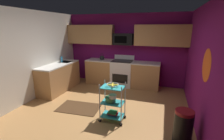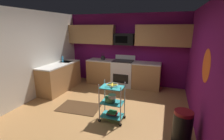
{
  "view_description": "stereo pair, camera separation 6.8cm",
  "coord_description": "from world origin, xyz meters",
  "px_view_note": "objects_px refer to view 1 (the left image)",
  "views": [
    {
      "loc": [
        1.48,
        -3.49,
        2.11
      ],
      "look_at": [
        0.21,
        0.32,
        1.05
      ],
      "focal_mm": 25.94,
      "sensor_mm": 36.0,
      "label": 1
    },
    {
      "loc": [
        1.55,
        -3.47,
        2.11
      ],
      "look_at": [
        0.21,
        0.32,
        1.05
      ],
      "focal_mm": 25.94,
      "sensor_mm": 36.0,
      "label": 2
    }
  ],
  "objects_px": {
    "microwave": "(124,39)",
    "rolling_cart": "(113,102)",
    "kettle": "(102,58)",
    "mixing_bowl_large": "(111,99)",
    "oven_range": "(122,73)",
    "book_stack": "(113,113)",
    "trash_can": "(183,127)",
    "fruit_bowl": "(113,85)",
    "dish_soap_bottle": "(62,60)",
    "mixing_bowl_small": "(113,96)"
  },
  "relations": [
    {
      "from": "oven_range",
      "to": "trash_can",
      "type": "bearing_deg",
      "value": -55.13
    },
    {
      "from": "oven_range",
      "to": "book_stack",
      "type": "height_order",
      "value": "oven_range"
    },
    {
      "from": "fruit_bowl",
      "to": "mixing_bowl_large",
      "type": "relative_size",
      "value": 1.08
    },
    {
      "from": "mixing_bowl_small",
      "to": "trash_can",
      "type": "xyz_separation_m",
      "value": [
        1.46,
        -0.29,
        -0.29
      ]
    },
    {
      "from": "book_stack",
      "to": "trash_can",
      "type": "relative_size",
      "value": 0.38
    },
    {
      "from": "fruit_bowl",
      "to": "mixing_bowl_small",
      "type": "relative_size",
      "value": 1.49
    },
    {
      "from": "oven_range",
      "to": "mixing_bowl_small",
      "type": "distance_m",
      "value": 2.45
    },
    {
      "from": "rolling_cart",
      "to": "kettle",
      "type": "relative_size",
      "value": 3.47
    },
    {
      "from": "kettle",
      "to": "dish_soap_bottle",
      "type": "bearing_deg",
      "value": -143.36
    },
    {
      "from": "fruit_bowl",
      "to": "book_stack",
      "type": "bearing_deg",
      "value": -26.57
    },
    {
      "from": "microwave",
      "to": "mixing_bowl_large",
      "type": "distance_m",
      "value": 2.78
    },
    {
      "from": "mixing_bowl_small",
      "to": "kettle",
      "type": "xyz_separation_m",
      "value": [
        -1.21,
        2.41,
        0.38
      ]
    },
    {
      "from": "book_stack",
      "to": "microwave",
      "type": "bearing_deg",
      "value": 99.33
    },
    {
      "from": "oven_range",
      "to": "mixing_bowl_small",
      "type": "relative_size",
      "value": 6.04
    },
    {
      "from": "fruit_bowl",
      "to": "dish_soap_bottle",
      "type": "distance_m",
      "value": 2.82
    },
    {
      "from": "oven_range",
      "to": "mixing_bowl_large",
      "type": "xyz_separation_m",
      "value": [
        0.36,
        -2.39,
        0.04
      ]
    },
    {
      "from": "oven_range",
      "to": "book_stack",
      "type": "distance_m",
      "value": 2.44
    },
    {
      "from": "book_stack",
      "to": "dish_soap_bottle",
      "type": "height_order",
      "value": "dish_soap_bottle"
    },
    {
      "from": "oven_range",
      "to": "rolling_cart",
      "type": "relative_size",
      "value": 1.2
    },
    {
      "from": "rolling_cart",
      "to": "trash_can",
      "type": "height_order",
      "value": "rolling_cart"
    },
    {
      "from": "rolling_cart",
      "to": "oven_range",
      "type": "bearing_deg",
      "value": 99.72
    },
    {
      "from": "fruit_bowl",
      "to": "trash_can",
      "type": "xyz_separation_m",
      "value": [
        1.47,
        -0.31,
        -0.55
      ]
    },
    {
      "from": "fruit_bowl",
      "to": "trash_can",
      "type": "relative_size",
      "value": 0.41
    },
    {
      "from": "oven_range",
      "to": "book_stack",
      "type": "bearing_deg",
      "value": -80.28
    },
    {
      "from": "mixing_bowl_large",
      "to": "microwave",
      "type": "bearing_deg",
      "value": 98.21
    },
    {
      "from": "fruit_bowl",
      "to": "book_stack",
      "type": "distance_m",
      "value": 0.7
    },
    {
      "from": "mixing_bowl_large",
      "to": "kettle",
      "type": "distance_m",
      "value": 2.69
    },
    {
      "from": "oven_range",
      "to": "rolling_cart",
      "type": "height_order",
      "value": "oven_range"
    },
    {
      "from": "rolling_cart",
      "to": "fruit_bowl",
      "type": "bearing_deg",
      "value": 135.0
    },
    {
      "from": "dish_soap_bottle",
      "to": "book_stack",
      "type": "bearing_deg",
      "value": -32.46
    },
    {
      "from": "trash_can",
      "to": "fruit_bowl",
      "type": "bearing_deg",
      "value": 167.96
    },
    {
      "from": "mixing_bowl_small",
      "to": "mixing_bowl_large",
      "type": "bearing_deg",
      "value": 154.39
    },
    {
      "from": "dish_soap_bottle",
      "to": "mixing_bowl_small",
      "type": "bearing_deg",
      "value": -32.84
    },
    {
      "from": "oven_range",
      "to": "microwave",
      "type": "relative_size",
      "value": 1.57
    },
    {
      "from": "oven_range",
      "to": "fruit_bowl",
      "type": "bearing_deg",
      "value": -80.28
    },
    {
      "from": "mixing_bowl_small",
      "to": "microwave",
      "type": "bearing_deg",
      "value": 99.43
    },
    {
      "from": "microwave",
      "to": "rolling_cart",
      "type": "height_order",
      "value": "microwave"
    },
    {
      "from": "fruit_bowl",
      "to": "kettle",
      "type": "distance_m",
      "value": 2.67
    },
    {
      "from": "fruit_bowl",
      "to": "kettle",
      "type": "xyz_separation_m",
      "value": [
        -1.2,
        2.38,
        0.12
      ]
    },
    {
      "from": "rolling_cart",
      "to": "mixing_bowl_large",
      "type": "relative_size",
      "value": 3.63
    },
    {
      "from": "microwave",
      "to": "fruit_bowl",
      "type": "height_order",
      "value": "microwave"
    },
    {
      "from": "microwave",
      "to": "fruit_bowl",
      "type": "relative_size",
      "value": 2.57
    },
    {
      "from": "fruit_bowl",
      "to": "book_stack",
      "type": "xyz_separation_m",
      "value": [
        0.0,
        -0.0,
        -0.7
      ]
    },
    {
      "from": "trash_can",
      "to": "microwave",
      "type": "bearing_deg",
      "value": 123.86
    },
    {
      "from": "microwave",
      "to": "rolling_cart",
      "type": "distance_m",
      "value": 2.82
    },
    {
      "from": "kettle",
      "to": "mixing_bowl_large",
      "type": "bearing_deg",
      "value": -64.17
    },
    {
      "from": "kettle",
      "to": "trash_can",
      "type": "height_order",
      "value": "kettle"
    },
    {
      "from": "mixing_bowl_large",
      "to": "fruit_bowl",
      "type": "bearing_deg",
      "value": 0.0
    },
    {
      "from": "mixing_bowl_large",
      "to": "dish_soap_bottle",
      "type": "distance_m",
      "value": 2.82
    },
    {
      "from": "microwave",
      "to": "book_stack",
      "type": "relative_size",
      "value": 2.81
    }
  ]
}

